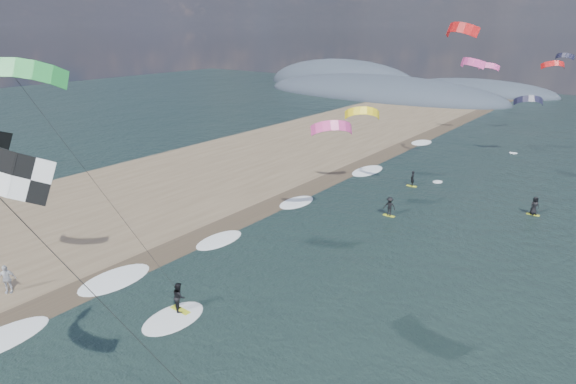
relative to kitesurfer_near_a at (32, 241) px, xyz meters
The scene contains 9 objects.
sand_strip 32.83m from the kitesurfer_near_a, 151.17° to the left, with size 26.00×240.00×0.00m, color brown.
wet_sand_strip 23.92m from the kitesurfer_near_a, 135.31° to the left, with size 3.00×240.00×0.00m, color #382D23.
coastal_hills 123.02m from the kitesurfer_near_a, 113.02° to the left, with size 80.00×41.00×15.00m.
kitesurfer_near_a is the anchor object (origin of this frame).
kitesurfer_near_b 12.43m from the kitesurfer_near_a, 147.07° to the left, with size 7.33×9.08×15.75m.
far_kitesurfers 38.73m from the kitesurfer_near_a, 92.66° to the left, with size 13.54×10.21×1.85m.
bg_kite_field 56.41m from the kitesurfer_near_a, 94.28° to the left, with size 13.81×68.48×9.98m.
shoreline_surf 26.49m from the kitesurfer_near_a, 125.20° to the left, with size 2.40×79.40×0.11m.
beach_walker 22.00m from the kitesurfer_near_a, 163.13° to the left, with size 1.16×0.48×1.98m, color silver.
Camera 1 is at (15.90, -10.16, 16.72)m, focal length 30.00 mm.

